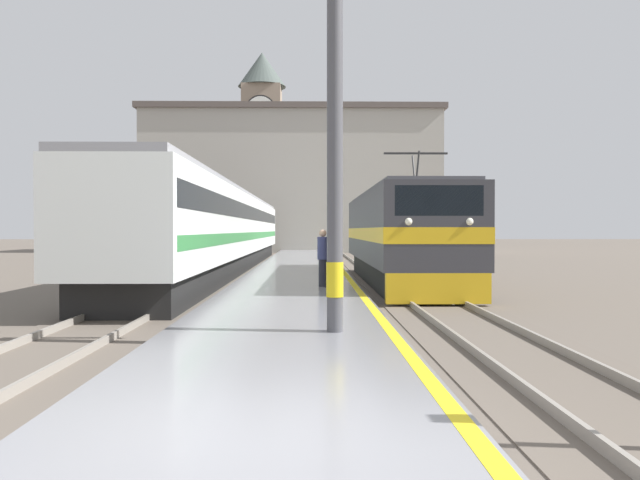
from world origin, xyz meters
TOP-DOWN VIEW (x-y plane):
  - ground_plane at (0.00, 30.00)m, footprint 200.00×200.00m
  - platform at (0.00, 25.00)m, footprint 4.12×140.00m
  - rail_track_near at (3.87, 25.00)m, footprint 2.84×140.00m
  - rail_track_far at (-3.80, 25.00)m, footprint 2.83×140.00m
  - locomotive_train at (3.87, 17.93)m, footprint 2.92×14.74m
  - passenger_train at (-3.80, 26.31)m, footprint 2.92×37.48m
  - catenary_mast at (1.07, 5.20)m, footprint 3.23×0.30m
  - person_on_platform at (0.90, 13.71)m, footprint 0.34×0.34m
  - clock_tower at (-4.93, 64.88)m, footprint 5.36×5.36m
  - station_building at (-1.16, 53.18)m, footprint 27.15×10.06m

SIDE VIEW (x-z plane):
  - ground_plane at x=0.00m, z-range 0.00..0.00m
  - rail_track_near at x=3.87m, z-range -0.05..0.11m
  - rail_track_far at x=-3.80m, z-range -0.05..0.11m
  - platform at x=0.00m, z-range 0.00..0.28m
  - person_on_platform at x=0.90m, z-range 0.33..2.09m
  - locomotive_train at x=3.87m, z-range -0.44..4.05m
  - passenger_train at x=-3.80m, z-range 0.15..4.02m
  - catenary_mast at x=1.07m, z-range 0.28..7.38m
  - station_building at x=-1.16m, z-range 0.02..13.09m
  - clock_tower at x=-4.93m, z-range 0.83..22.79m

